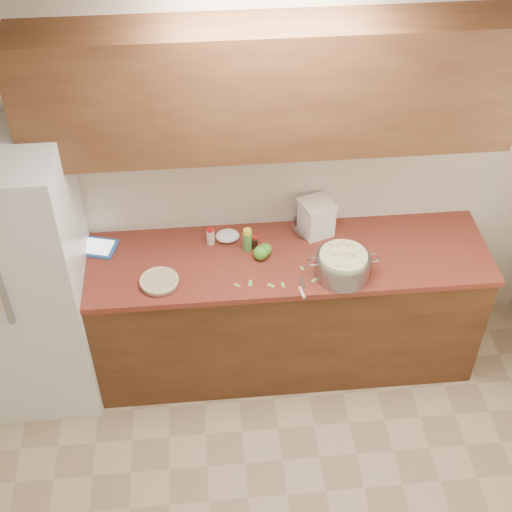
{
  "coord_description": "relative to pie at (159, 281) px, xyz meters",
  "views": [
    {
      "loc": [
        -0.38,
        -1.65,
        3.76
      ],
      "look_at": [
        -0.09,
        1.43,
        0.98
      ],
      "focal_mm": 50.0,
      "sensor_mm": 36.0,
      "label": 1
    }
  ],
  "objects": [
    {
      "name": "peel_d",
      "position": [
        0.83,
        0.05,
        -0.02
      ],
      "size": [
        0.03,
        0.04,
        0.0
      ],
      "primitive_type": "cube",
      "rotation": [
        0.0,
        0.0,
        -1.18
      ],
      "color": "#8CBA5A",
      "rests_on": "counter_run"
    },
    {
      "name": "apple_left",
      "position": [
        0.6,
        0.16,
        0.03
      ],
      "size": [
        0.09,
        0.09,
        0.1
      ],
      "color": "#479B23",
      "rests_on": "counter_run"
    },
    {
      "name": "peel_c",
      "position": [
        0.7,
        -0.08,
        -0.02
      ],
      "size": [
        0.02,
        0.04,
        0.0
      ],
      "primitive_type": "cube",
      "rotation": [
        0.0,
        0.0,
        1.59
      ],
      "color": "#8CBA5A",
      "rests_on": "counter_run"
    },
    {
      "name": "upper_cabinets",
      "position": [
        0.65,
        0.32,
        1.01
      ],
      "size": [
        2.6,
        0.34,
        0.7
      ],
      "primitive_type": "cube",
      "color": "brown",
      "rests_on": "room_shell"
    },
    {
      "name": "apple_center",
      "position": [
        0.63,
        0.2,
        0.02
      ],
      "size": [
        0.08,
        0.08,
        0.09
      ],
      "color": "#479B23",
      "rests_on": "counter_run"
    },
    {
      "name": "tablet",
      "position": [
        -0.38,
        0.35,
        -0.01
      ],
      "size": [
        0.27,
        0.23,
        0.02
      ],
      "rotation": [
        0.0,
        0.0,
        -0.28
      ],
      "color": "blue",
      "rests_on": "counter_run"
    },
    {
      "name": "fridge",
      "position": [
        -0.79,
        0.13,
        -0.04
      ],
      "size": [
        0.7,
        0.7,
        1.8
      ],
      "primitive_type": "cube",
      "color": "silver",
      "rests_on": "ground"
    },
    {
      "name": "peel_f",
      "position": [
        0.52,
        -0.04,
        -0.02
      ],
      "size": [
        0.03,
        0.05,
        0.0
      ],
      "primitive_type": "cube",
      "rotation": [
        0.0,
        0.0,
        1.45
      ],
      "color": "#8CBA5A",
      "rests_on": "counter_run"
    },
    {
      "name": "peel_a",
      "position": [
        0.44,
        -0.05,
        -0.02
      ],
      "size": [
        0.04,
        0.03,
        0.0
      ],
      "primitive_type": "cube",
      "rotation": [
        0.0,
        0.0,
        -0.52
      ],
      "color": "#8CBA5A",
      "rests_on": "counter_run"
    },
    {
      "name": "pie",
      "position": [
        0.0,
        0.0,
        0.0
      ],
      "size": [
        0.23,
        0.23,
        0.04
      ],
      "rotation": [
        0.0,
        0.0,
        -0.19
      ],
      "color": "silver",
      "rests_on": "counter_run"
    },
    {
      "name": "lemon_bottle",
      "position": [
        0.53,
        0.25,
        0.05
      ],
      "size": [
        0.06,
        0.06,
        0.15
      ],
      "rotation": [
        0.0,
        0.0,
        -0.35
      ],
      "color": "#4C8C38",
      "rests_on": "counter_run"
    },
    {
      "name": "paring_knife",
      "position": [
        0.8,
        -0.14,
        -0.01
      ],
      "size": [
        0.05,
        0.18,
        0.02
      ],
      "rotation": [
        0.0,
        0.0,
        0.16
      ],
      "color": "gray",
      "rests_on": "counter_run"
    },
    {
      "name": "peel_e",
      "position": [
        0.89,
        -0.05,
        -0.02
      ],
      "size": [
        0.05,
        0.04,
        0.0
      ],
      "primitive_type": "cube",
      "rotation": [
        0.0,
        0.0,
        0.62
      ],
      "color": "#8CBA5A",
      "rests_on": "counter_run"
    },
    {
      "name": "cinnamon_shaker",
      "position": [
        0.31,
        0.33,
        0.04
      ],
      "size": [
        0.05,
        0.05,
        0.11
      ],
      "rotation": [
        0.0,
        0.0,
        -0.22
      ],
      "color": "beige",
      "rests_on": "counter_run"
    },
    {
      "name": "flour_canister",
      "position": [
        0.96,
        0.37,
        0.1
      ],
      "size": [
        0.24,
        0.24,
        0.23
      ],
      "rotation": [
        0.0,
        0.0,
        0.34
      ],
      "color": "white",
      "rests_on": "counter_run"
    },
    {
      "name": "colander",
      "position": [
        1.05,
        -0.02,
        0.06
      ],
      "size": [
        0.42,
        0.31,
        0.16
      ],
      "rotation": [
        0.0,
        0.0,
        0.27
      ],
      "color": "gray",
      "rests_on": "counter_run"
    },
    {
      "name": "mixing_bowl",
      "position": [
        0.9,
        0.39,
        0.02
      ],
      "size": [
        0.19,
        0.19,
        0.07
      ],
      "rotation": [
        0.0,
        0.0,
        -0.13
      ],
      "color": "silver",
      "rests_on": "counter_run"
    },
    {
      "name": "paper_towel",
      "position": [
        0.41,
        0.35,
        0.01
      ],
      "size": [
        0.16,
        0.13,
        0.06
      ],
      "primitive_type": "ellipsoid",
      "rotation": [
        0.0,
        0.0,
        0.1
      ],
      "color": "white",
      "rests_on": "counter_run"
    },
    {
      "name": "counter_run",
      "position": [
        0.65,
        0.17,
        -0.48
      ],
      "size": [
        2.64,
        0.68,
        0.92
      ],
      "color": "#5C3119",
      "rests_on": "ground"
    },
    {
      "name": "vanilla_bottle",
      "position": [
        0.57,
        0.26,
        0.02
      ],
      "size": [
        0.03,
        0.03,
        0.09
      ],
      "rotation": [
        0.0,
        0.0,
        0.01
      ],
      "color": "black",
      "rests_on": "counter_run"
    },
    {
      "name": "room_shell",
      "position": [
        0.65,
        -1.31,
        0.36
      ],
      "size": [
        3.6,
        3.6,
        3.6
      ],
      "color": "tan",
      "rests_on": "ground"
    },
    {
      "name": "peel_b",
      "position": [
        0.63,
        -0.07,
        -0.02
      ],
      "size": [
        0.04,
        0.04,
        0.0
      ],
      "primitive_type": "cube",
      "rotation": [
        0.0,
        0.0,
        2.47
      ],
      "color": "#8CBA5A",
      "rests_on": "counter_run"
    }
  ]
}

